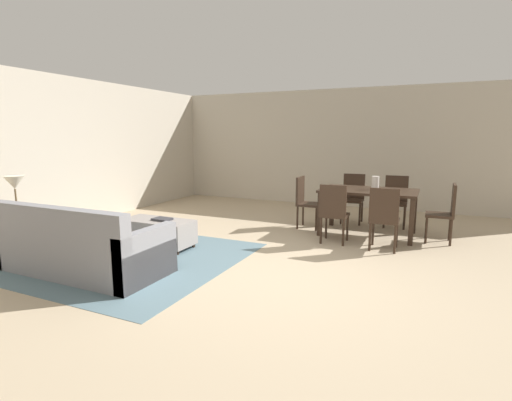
% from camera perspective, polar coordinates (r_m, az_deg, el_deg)
% --- Properties ---
extents(ground_plane, '(10.80, 10.80, 0.00)m').
position_cam_1_polar(ground_plane, '(4.70, 2.76, -10.93)').
color(ground_plane, tan).
extents(wall_back, '(9.00, 0.12, 2.70)m').
position_cam_1_polar(wall_back, '(9.24, 14.68, 7.42)').
color(wall_back, '#BCB2A0').
rests_on(wall_back, ground_plane).
extents(wall_left, '(0.12, 11.00, 2.70)m').
position_cam_1_polar(wall_left, '(7.67, -28.61, 6.20)').
color(wall_left, '#BCB2A0').
rests_on(wall_left, ground_plane).
extents(area_rug, '(3.00, 2.80, 0.01)m').
position_cam_1_polar(area_rug, '(5.63, -18.65, -7.91)').
color(area_rug, slate).
rests_on(area_rug, ground_plane).
extents(couch, '(2.09, 0.91, 0.86)m').
position_cam_1_polar(couch, '(5.18, -24.40, -6.50)').
color(couch, gray).
rests_on(couch, ground_plane).
extents(ottoman_table, '(1.09, 0.49, 0.41)m').
position_cam_1_polar(ottoman_table, '(5.95, -14.27, -4.44)').
color(ottoman_table, gray).
rests_on(ottoman_table, ground_plane).
extents(side_table, '(0.40, 0.40, 0.58)m').
position_cam_1_polar(side_table, '(6.28, -31.57, -2.78)').
color(side_table, brown).
rests_on(side_table, ground_plane).
extents(table_lamp, '(0.26, 0.26, 0.53)m').
position_cam_1_polar(table_lamp, '(6.20, -32.00, 2.04)').
color(table_lamp, brown).
rests_on(table_lamp, side_table).
extents(dining_table, '(1.53, 0.94, 0.76)m').
position_cam_1_polar(dining_table, '(6.68, 16.23, 0.75)').
color(dining_table, '#332319').
rests_on(dining_table, ground_plane).
extents(dining_chair_near_left, '(0.41, 0.41, 0.92)m').
position_cam_1_polar(dining_chair_near_left, '(6.00, 11.39, -1.43)').
color(dining_chair_near_left, '#332319').
rests_on(dining_chair_near_left, ground_plane).
extents(dining_chair_near_right, '(0.41, 0.41, 0.92)m').
position_cam_1_polar(dining_chair_near_right, '(5.81, 18.34, -2.10)').
color(dining_chair_near_right, '#332319').
rests_on(dining_chair_near_right, ground_plane).
extents(dining_chair_far_left, '(0.42, 0.42, 0.92)m').
position_cam_1_polar(dining_chair_far_left, '(7.60, 14.08, 0.76)').
color(dining_chair_far_left, '#332319').
rests_on(dining_chair_far_left, ground_plane).
extents(dining_chair_far_right, '(0.42, 0.42, 0.92)m').
position_cam_1_polar(dining_chair_far_right, '(7.49, 19.87, 0.35)').
color(dining_chair_far_right, '#332319').
rests_on(dining_chair_far_right, ground_plane).
extents(dining_chair_head_east, '(0.41, 0.41, 0.92)m').
position_cam_1_polar(dining_chair_head_east, '(6.61, 26.15, -1.22)').
color(dining_chair_head_east, '#332319').
rests_on(dining_chair_head_east, ground_plane).
extents(dining_chair_head_west, '(0.41, 0.41, 0.92)m').
position_cam_1_polar(dining_chair_head_west, '(6.98, 7.25, 0.21)').
color(dining_chair_head_west, '#332319').
rests_on(dining_chair_head_west, ground_plane).
extents(vase_centerpiece, '(0.12, 0.12, 0.22)m').
position_cam_1_polar(vase_centerpiece, '(6.69, 17.15, 2.49)').
color(vase_centerpiece, silver).
rests_on(vase_centerpiece, dining_table).
extents(book_on_ottoman, '(0.27, 0.21, 0.03)m').
position_cam_1_polar(book_on_ottoman, '(5.86, -13.64, -2.68)').
color(book_on_ottoman, '#333338').
rests_on(book_on_ottoman, ottoman_table).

